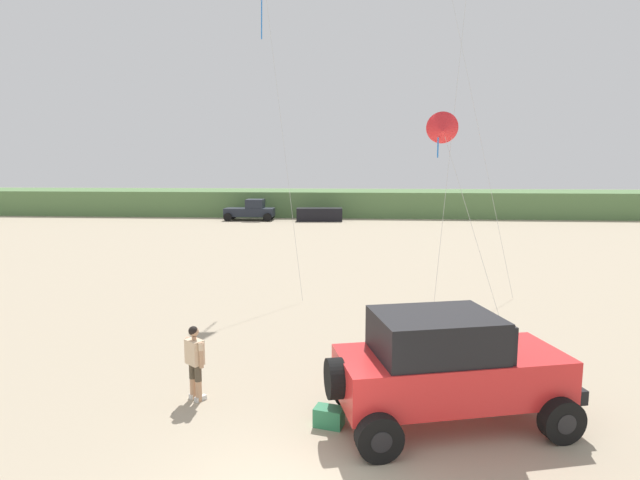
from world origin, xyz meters
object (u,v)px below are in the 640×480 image
at_px(distant_sedan, 319,214).
at_px(kite_pink_ribbon, 443,130).
at_px(distant_pickup, 251,210).
at_px(jeep, 447,366).
at_px(cooler_box, 329,417).
at_px(person_watching, 195,359).

height_order(distant_sedan, kite_pink_ribbon, kite_pink_ribbon).
bearing_deg(distant_pickup, jeep, -72.61).
distance_m(cooler_box, kite_pink_ribbon, 12.14).
xyz_separation_m(cooler_box, distant_pickup, (-9.66, 38.47, 0.75)).
xyz_separation_m(jeep, cooler_box, (-2.31, -0.27, -1.01)).
bearing_deg(distant_pickup, cooler_box, -75.91).
bearing_deg(cooler_box, distant_pickup, 118.31).
height_order(jeep, distant_pickup, jeep).
distance_m(jeep, distant_sedan, 38.48).
xyz_separation_m(cooler_box, kite_pink_ribbon, (3.52, 9.82, 6.19)).
distance_m(distant_sedan, kite_pink_ribbon, 29.87).
height_order(person_watching, distant_pickup, distant_pickup).
distance_m(jeep, distant_pickup, 40.03).
bearing_deg(jeep, distant_sedan, 98.22).
height_order(jeep, person_watching, jeep).
bearing_deg(person_watching, cooler_box, -17.60).
bearing_deg(distant_sedan, distant_pickup, 174.11).
bearing_deg(distant_pickup, kite_pink_ribbon, -65.30).
xyz_separation_m(distant_pickup, kite_pink_ribbon, (13.18, -28.65, 5.45)).
distance_m(person_watching, distant_sedan, 37.41).
xyz_separation_m(person_watching, distant_sedan, (-0.22, 37.41, -0.34)).
bearing_deg(person_watching, distant_sedan, 90.33).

